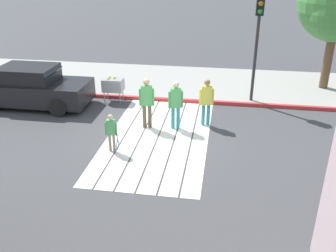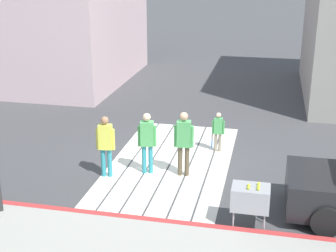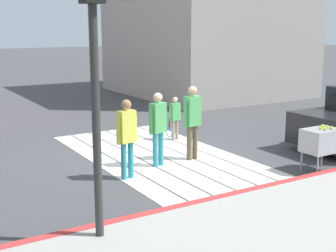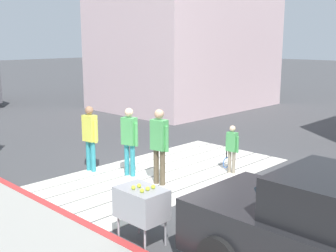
{
  "view_description": "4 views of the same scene",
  "coord_description": "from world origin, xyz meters",
  "px_view_note": "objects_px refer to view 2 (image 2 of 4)",
  "views": [
    {
      "loc": [
        10.62,
        2.02,
        5.43
      ],
      "look_at": [
        0.66,
        0.43,
        0.73
      ],
      "focal_mm": 39.64,
      "sensor_mm": 36.0,
      "label": 1
    },
    {
      "loc": [
        -12.08,
        -2.59,
        5.5
      ],
      "look_at": [
        0.77,
        0.24,
        0.83
      ],
      "focal_mm": 51.42,
      "sensor_mm": 36.0,
      "label": 2
    },
    {
      "loc": [
        -9.54,
        5.55,
        3.11
      ],
      "look_at": [
        0.03,
        -0.26,
        0.71
      ],
      "focal_mm": 49.96,
      "sensor_mm": 36.0,
      "label": 3
    },
    {
      "loc": [
        -7.18,
        -7.12,
        3.27
      ],
      "look_at": [
        0.63,
        0.5,
        1.04
      ],
      "focal_mm": 45.29,
      "sensor_mm": 36.0,
      "label": 4
    }
  ],
  "objects_px": {
    "pedestrian_adult_side": "(106,142)",
    "pedestrian_child_with_racket": "(218,130)",
    "tennis_ball_cart": "(250,198)",
    "pedestrian_adult_trailing": "(184,139)",
    "pedestrian_adult_lead": "(147,139)"
  },
  "relations": [
    {
      "from": "tennis_ball_cart",
      "to": "pedestrian_child_with_racket",
      "type": "xyz_separation_m",
      "value": [
        4.07,
        1.18,
        -0.02
      ]
    },
    {
      "from": "pedestrian_adult_lead",
      "to": "pedestrian_child_with_racket",
      "type": "xyz_separation_m",
      "value": [
        1.91,
        -1.64,
        -0.3
      ]
    },
    {
      "from": "pedestrian_adult_lead",
      "to": "pedestrian_adult_trailing",
      "type": "bearing_deg",
      "value": -86.49
    },
    {
      "from": "pedestrian_adult_trailing",
      "to": "pedestrian_child_with_racket",
      "type": "xyz_separation_m",
      "value": [
        1.85,
        -0.67,
        -0.35
      ]
    },
    {
      "from": "tennis_ball_cart",
      "to": "pedestrian_adult_trailing",
      "type": "bearing_deg",
      "value": 39.76
    },
    {
      "from": "pedestrian_adult_lead",
      "to": "pedestrian_child_with_racket",
      "type": "distance_m",
      "value": 2.53
    },
    {
      "from": "pedestrian_adult_lead",
      "to": "pedestrian_adult_side",
      "type": "bearing_deg",
      "value": 113.89
    },
    {
      "from": "pedestrian_adult_trailing",
      "to": "pedestrian_child_with_racket",
      "type": "distance_m",
      "value": 2.0
    },
    {
      "from": "pedestrian_adult_side",
      "to": "pedestrian_child_with_racket",
      "type": "height_order",
      "value": "pedestrian_adult_side"
    },
    {
      "from": "tennis_ball_cart",
      "to": "pedestrian_child_with_racket",
      "type": "bearing_deg",
      "value": 16.11
    },
    {
      "from": "pedestrian_adult_lead",
      "to": "tennis_ball_cart",
      "type": "bearing_deg",
      "value": -127.54
    },
    {
      "from": "tennis_ball_cart",
      "to": "pedestrian_child_with_racket",
      "type": "height_order",
      "value": "pedestrian_child_with_racket"
    },
    {
      "from": "tennis_ball_cart",
      "to": "pedestrian_adult_side",
      "type": "xyz_separation_m",
      "value": [
        1.73,
        3.8,
        0.27
      ]
    },
    {
      "from": "pedestrian_child_with_racket",
      "to": "tennis_ball_cart",
      "type": "bearing_deg",
      "value": -163.89
    },
    {
      "from": "tennis_ball_cart",
      "to": "pedestrian_adult_side",
      "type": "bearing_deg",
      "value": 65.61
    }
  ]
}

